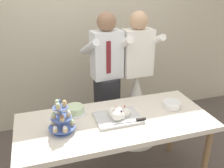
{
  "coord_description": "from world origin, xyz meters",
  "views": [
    {
      "loc": [
        -0.65,
        -1.91,
        2.01
      ],
      "look_at": [
        0.01,
        0.15,
        1.07
      ],
      "focal_mm": 40.44,
      "sensor_mm": 36.0,
      "label": 1
    }
  ],
  "objects_px": {
    "main_cake_tray": "(118,115)",
    "plate_stack": "(172,105)",
    "dessert_table": "(116,127)",
    "person_groom": "(107,91)",
    "cupcake_stand": "(61,120)",
    "round_cake": "(75,110)",
    "person_bride": "(136,100)"
  },
  "relations": [
    {
      "from": "plate_stack",
      "to": "person_groom",
      "type": "relative_size",
      "value": 0.11
    },
    {
      "from": "cupcake_stand",
      "to": "round_cake",
      "type": "height_order",
      "value": "cupcake_stand"
    },
    {
      "from": "main_cake_tray",
      "to": "person_groom",
      "type": "bearing_deg",
      "value": 81.89
    },
    {
      "from": "dessert_table",
      "to": "main_cake_tray",
      "type": "height_order",
      "value": "main_cake_tray"
    },
    {
      "from": "round_cake",
      "to": "person_bride",
      "type": "relative_size",
      "value": 0.14
    },
    {
      "from": "main_cake_tray",
      "to": "plate_stack",
      "type": "relative_size",
      "value": 2.35
    },
    {
      "from": "cupcake_stand",
      "to": "person_groom",
      "type": "height_order",
      "value": "person_groom"
    },
    {
      "from": "main_cake_tray",
      "to": "person_bride",
      "type": "xyz_separation_m",
      "value": [
        0.46,
        0.66,
        -0.23
      ]
    },
    {
      "from": "plate_stack",
      "to": "person_bride",
      "type": "relative_size",
      "value": 0.11
    },
    {
      "from": "main_cake_tray",
      "to": "round_cake",
      "type": "height_order",
      "value": "main_cake_tray"
    },
    {
      "from": "person_groom",
      "to": "main_cake_tray",
      "type": "bearing_deg",
      "value": -98.11
    },
    {
      "from": "cupcake_stand",
      "to": "dessert_table",
      "type": "bearing_deg",
      "value": 4.5
    },
    {
      "from": "plate_stack",
      "to": "round_cake",
      "type": "distance_m",
      "value": 0.97
    },
    {
      "from": "cupcake_stand",
      "to": "person_groom",
      "type": "bearing_deg",
      "value": 49.99
    },
    {
      "from": "dessert_table",
      "to": "cupcake_stand",
      "type": "relative_size",
      "value": 5.9
    },
    {
      "from": "dessert_table",
      "to": "person_groom",
      "type": "distance_m",
      "value": 0.71
    },
    {
      "from": "round_cake",
      "to": "person_groom",
      "type": "bearing_deg",
      "value": 44.61
    },
    {
      "from": "dessert_table",
      "to": "cupcake_stand",
      "type": "xyz_separation_m",
      "value": [
        -0.49,
        -0.04,
        0.19
      ]
    },
    {
      "from": "round_cake",
      "to": "person_bride",
      "type": "bearing_deg",
      "value": 27.64
    },
    {
      "from": "dessert_table",
      "to": "person_groom",
      "type": "height_order",
      "value": "person_groom"
    },
    {
      "from": "main_cake_tray",
      "to": "person_groom",
      "type": "distance_m",
      "value": 0.7
    },
    {
      "from": "dessert_table",
      "to": "main_cake_tray",
      "type": "relative_size",
      "value": 4.13
    },
    {
      "from": "main_cake_tray",
      "to": "person_bride",
      "type": "distance_m",
      "value": 0.84
    },
    {
      "from": "main_cake_tray",
      "to": "round_cake",
      "type": "xyz_separation_m",
      "value": [
        -0.37,
        0.23,
        -0.01
      ]
    },
    {
      "from": "dessert_table",
      "to": "cupcake_stand",
      "type": "bearing_deg",
      "value": -175.5
    },
    {
      "from": "main_cake_tray",
      "to": "round_cake",
      "type": "distance_m",
      "value": 0.43
    },
    {
      "from": "plate_stack",
      "to": "person_groom",
      "type": "height_order",
      "value": "person_groom"
    },
    {
      "from": "plate_stack",
      "to": "round_cake",
      "type": "relative_size",
      "value": 0.77
    },
    {
      "from": "cupcake_stand",
      "to": "plate_stack",
      "type": "height_order",
      "value": "cupcake_stand"
    },
    {
      "from": "main_cake_tray",
      "to": "plate_stack",
      "type": "xyz_separation_m",
      "value": [
        0.59,
        0.04,
        -0.01
      ]
    },
    {
      "from": "person_groom",
      "to": "cupcake_stand",
      "type": "bearing_deg",
      "value": -130.01
    },
    {
      "from": "cupcake_stand",
      "to": "plate_stack",
      "type": "distance_m",
      "value": 1.12
    }
  ]
}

